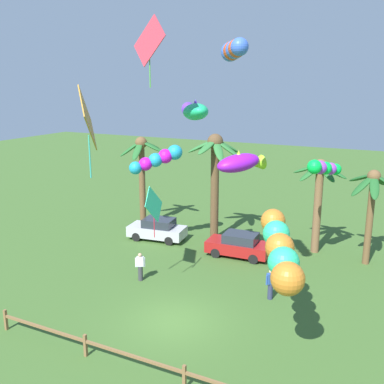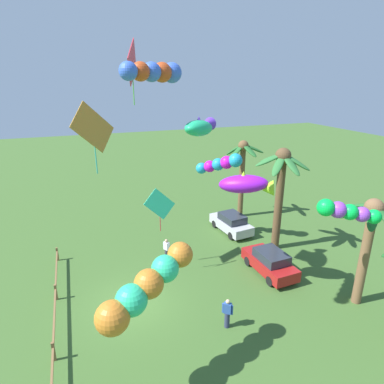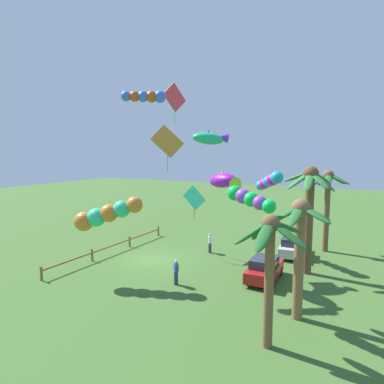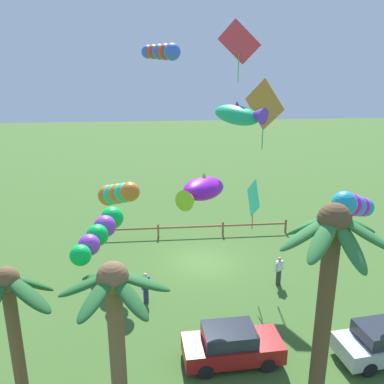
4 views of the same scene
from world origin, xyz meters
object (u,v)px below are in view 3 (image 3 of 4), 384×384
at_px(palm_tree_3, 328,193).
at_px(kite_diamond_4, 194,198).
at_px(palm_tree_0, 270,250).
at_px(spectator_0, 176,272).
at_px(parked_car_1, 265,269).
at_px(kite_fish_8, 224,181).
at_px(palm_tree_1, 310,197).
at_px(palm_tree_2, 300,233).
at_px(kite_fish_2, 210,138).
at_px(kite_diamond_5, 167,142).
at_px(kite_tube_7, 106,214).
at_px(spectator_1, 210,243).
at_px(parked_car_0, 292,246).
at_px(kite_tube_1, 145,97).
at_px(kite_tube_6, 249,199).
at_px(kite_tube_0, 269,181).
at_px(kite_diamond_3, 175,98).

relative_size(palm_tree_3, kite_diamond_4, 2.51).
height_order(palm_tree_0, spectator_0, palm_tree_0).
xyz_separation_m(parked_car_1, kite_fish_8, (0.91, -2.52, 5.67)).
distance_m(palm_tree_1, palm_tree_2, 6.83).
relative_size(kite_fish_2, kite_diamond_5, 0.65).
relative_size(palm_tree_2, kite_tube_7, 1.48).
distance_m(palm_tree_2, parked_car_1, 6.17).
bearing_deg(spectator_1, kite_tube_7, -20.64).
bearing_deg(kite_diamond_5, spectator_1, 92.72).
xyz_separation_m(palm_tree_2, kite_diamond_5, (-7.54, -12.50, 4.72)).
height_order(palm_tree_0, kite_diamond_4, palm_tree_0).
bearing_deg(kite_diamond_5, kite_fish_8, 58.52).
height_order(palm_tree_0, palm_tree_1, palm_tree_1).
height_order(parked_car_0, kite_fish_8, kite_fish_8).
xyz_separation_m(palm_tree_0, kite_diamond_4, (-9.47, -8.69, 0.42)).
relative_size(spectator_0, spectator_1, 1.00).
xyz_separation_m(spectator_0, kite_tube_1, (-1.08, -2.94, 11.01)).
bearing_deg(palm_tree_2, kite_tube_7, -86.15).
xyz_separation_m(parked_car_1, kite_tube_6, (4.73, 0.50, 5.19)).
height_order(parked_car_0, parked_car_1, same).
xyz_separation_m(palm_tree_3, kite_tube_0, (3.65, -3.83, 1.13)).
bearing_deg(kite_tube_1, kite_fish_8, 105.60).
distance_m(spectator_1, kite_fish_8, 7.86).
height_order(palm_tree_3, kite_tube_0, kite_tube_0).
distance_m(kite_diamond_5, kite_fish_8, 8.71).
relative_size(kite_tube_1, kite_diamond_3, 0.88).
relative_size(parked_car_1, kite_diamond_3, 1.32).
bearing_deg(kite_diamond_3, palm_tree_2, 62.03).
bearing_deg(parked_car_1, palm_tree_0, 17.74).
bearing_deg(spectator_1, kite_tube_1, -17.74).
xyz_separation_m(palm_tree_3, kite_tube_6, (13.37, -2.09, 1.09)).
distance_m(parked_car_0, kite_fish_8, 9.48).
bearing_deg(kite_tube_0, kite_diamond_5, -79.42).
distance_m(kite_fish_2, kite_diamond_4, 5.12).
distance_m(palm_tree_3, kite_tube_1, 16.47).
relative_size(kite_tube_0, kite_tube_6, 0.96).
height_order(palm_tree_3, kite_diamond_5, kite_diamond_5).
xyz_separation_m(palm_tree_2, kite_tube_6, (0.62, -2.40, 1.61)).
bearing_deg(kite_tube_0, kite_fish_2, -37.81).
height_order(spectator_1, kite_fish_2, kite_fish_2).
distance_m(palm_tree_1, palm_tree_3, 6.05).
relative_size(kite_fish_2, kite_tube_7, 0.63).
bearing_deg(palm_tree_1, parked_car_1, -39.71).
height_order(palm_tree_3, kite_diamond_3, kite_diamond_3).
xyz_separation_m(kite_diamond_4, kite_tube_6, (6.96, 6.87, 1.30)).
relative_size(palm_tree_1, parked_car_1, 1.84).
relative_size(palm_tree_3, kite_fish_2, 2.65).
xyz_separation_m(kite_diamond_5, kite_tube_7, (8.33, 0.74, -4.72)).
xyz_separation_m(palm_tree_0, parked_car_1, (-7.24, -2.32, -3.47)).
bearing_deg(palm_tree_0, kite_tube_7, -101.82).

